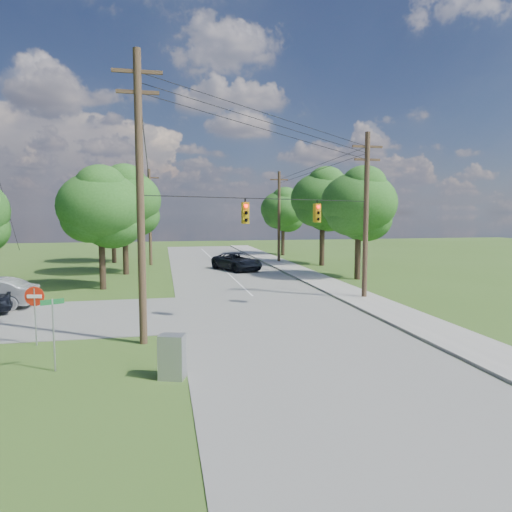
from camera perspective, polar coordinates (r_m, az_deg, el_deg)
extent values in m
plane|color=#3A5B1E|center=(20.07, -0.44, -10.44)|extent=(140.00, 140.00, 0.00)
cube|color=gray|center=(25.22, 1.84, -7.11)|extent=(10.00, 100.00, 0.03)
cube|color=#A9A59E|center=(27.52, 15.62, -6.15)|extent=(2.60, 100.00, 0.12)
cylinder|color=brown|center=(19.37, -14.26, 6.78)|extent=(0.32, 0.32, 12.00)
cube|color=brown|center=(20.16, -14.63, 21.42)|extent=(2.00, 0.12, 0.14)
cube|color=brown|center=(19.95, -14.57, 19.21)|extent=(1.70, 0.12, 0.14)
cylinder|color=brown|center=(29.76, 13.57, 4.82)|extent=(0.32, 0.32, 10.50)
cube|color=brown|center=(30.04, 13.76, 13.14)|extent=(2.00, 0.12, 0.14)
cube|color=brown|center=(29.94, 13.73, 11.63)|extent=(1.70, 0.12, 0.14)
cylinder|color=brown|center=(50.55, 2.89, 4.87)|extent=(0.32, 0.32, 10.00)
cube|color=brown|center=(50.68, 2.91, 9.51)|extent=(2.00, 0.12, 0.14)
cylinder|color=brown|center=(48.96, -13.12, 4.72)|extent=(0.32, 0.32, 10.00)
cube|color=brown|center=(49.09, -13.22, 9.51)|extent=(2.00, 0.12, 0.14)
cylinder|color=black|center=(24.37, 2.73, 16.93)|extent=(13.52, 7.63, 1.53)
cylinder|color=black|center=(24.29, 2.72, 16.01)|extent=(13.52, 7.63, 1.53)
cylinder|color=black|center=(24.22, 2.72, 15.08)|extent=(13.52, 7.63, 1.53)
cylinder|color=black|center=(40.18, 6.92, 10.91)|extent=(0.03, 22.00, 0.53)
cylinder|color=black|center=(34.47, -13.62, 12.97)|extent=(0.43, 29.60, 2.03)
cylinder|color=black|center=(40.14, 6.91, 10.34)|extent=(0.03, 22.00, 0.53)
cylinder|color=black|center=(34.42, -13.60, 12.31)|extent=(0.43, 29.60, 2.03)
cylinder|color=black|center=(23.89, 2.68, 7.13)|extent=(13.52, 7.63, 0.04)
cube|color=#C5960B|center=(22.32, -1.30, 5.39)|extent=(0.32, 0.22, 1.05)
sphere|color=#FF0C05|center=(22.19, -1.24, 6.30)|extent=(0.17, 0.17, 0.17)
cube|color=#C5960B|center=(22.56, -1.41, 5.39)|extent=(0.32, 0.22, 1.05)
sphere|color=#FF0C05|center=(22.70, -1.47, 6.28)|extent=(0.17, 0.17, 0.17)
cube|color=#C5960B|center=(26.00, 7.71, 5.35)|extent=(0.32, 0.22, 1.05)
sphere|color=#FF0C05|center=(25.87, 7.82, 6.13)|extent=(0.17, 0.17, 0.17)
cube|color=#C5960B|center=(26.23, 7.54, 5.35)|extent=(0.32, 0.22, 1.05)
sphere|color=#FF0C05|center=(26.36, 7.45, 6.12)|extent=(0.17, 0.17, 0.17)
cylinder|color=#3C2A1E|center=(34.44, -18.64, -1.38)|extent=(0.45, 0.45, 3.15)
ellipsoid|color=#215218|center=(34.22, -18.86, 5.90)|extent=(6.00, 6.00, 4.92)
cylinder|color=#3C2A1E|center=(42.24, -15.98, 0.14)|extent=(0.50, 0.50, 3.50)
ellipsoid|color=#215218|center=(42.09, -16.16, 6.73)|extent=(6.40, 6.40, 5.25)
cylinder|color=#3C2A1E|center=(52.35, -17.34, 1.00)|extent=(0.48, 0.47, 3.32)
ellipsoid|color=#215218|center=(52.22, -17.48, 6.04)|extent=(6.00, 6.00, 4.92)
cylinder|color=#3C2A1E|center=(38.51, 12.58, -0.40)|extent=(0.48, 0.48, 3.32)
ellipsoid|color=#215218|center=(38.33, 12.73, 6.47)|extent=(6.20, 6.20, 5.08)
cylinder|color=#3C2A1E|center=(47.92, 8.24, 1.01)|extent=(0.52, 0.52, 3.67)
ellipsoid|color=#215218|center=(47.81, 8.33, 7.10)|extent=(6.60, 6.60, 5.41)
cylinder|color=#3C2A1E|center=(59.08, 3.38, 1.63)|extent=(0.45, 0.45, 3.15)
ellipsoid|color=#215218|center=(58.95, 3.40, 5.86)|extent=(5.80, 5.80, 4.76)
imported|color=black|center=(43.47, -2.41, -0.70)|extent=(4.80, 6.46, 1.63)
cube|color=#9A9D9F|center=(15.68, -10.44, -12.28)|extent=(0.96, 0.81, 1.48)
cylinder|color=#9A9D9F|center=(21.06, -25.86, -6.88)|extent=(0.07, 0.07, 2.39)
cylinder|color=red|center=(20.90, -25.96, -4.55)|extent=(0.82, 0.20, 0.83)
cube|color=white|center=(20.87, -25.98, -4.57)|extent=(0.59, 0.15, 0.14)
cylinder|color=#9A9D9F|center=(17.42, -23.96, -9.05)|extent=(0.06, 0.06, 2.55)
cube|color=#155F2A|center=(17.18, -24.11, -5.26)|extent=(0.71, 0.33, 0.18)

